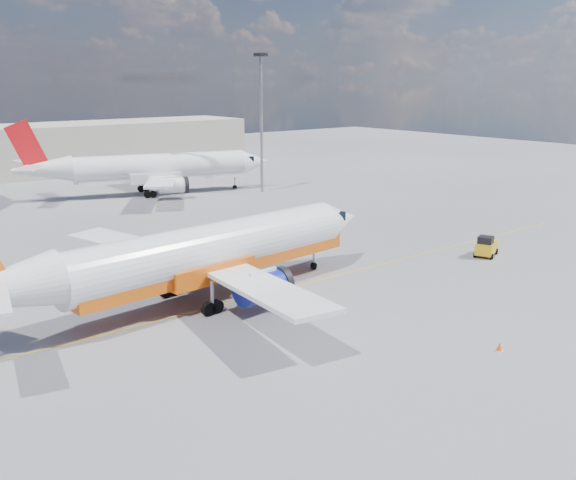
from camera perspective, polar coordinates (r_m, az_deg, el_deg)
ground at (r=46.92m, az=3.23°, el=-4.95°), size 240.00×240.00×0.00m
taxi_line at (r=49.08m, az=0.91°, el=-4.05°), size 70.00×0.15×0.01m
terminal_main at (r=114.01m, az=-20.75°, el=7.55°), size 70.00×14.00×8.00m
main_jet at (r=44.92m, az=-7.79°, el=-1.25°), size 34.65×27.29×10.51m
second_jet at (r=88.95m, az=-11.91°, el=6.22°), size 34.82×26.54×10.53m
gse_tug at (r=59.49m, az=17.20°, el=-0.54°), size 3.00×2.50×1.89m
traffic_cone at (r=39.56m, az=18.28°, el=-8.99°), size 0.40×0.40×0.56m
floodlight_mast at (r=88.39m, az=-2.39°, el=11.45°), size 1.36×1.36×18.63m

